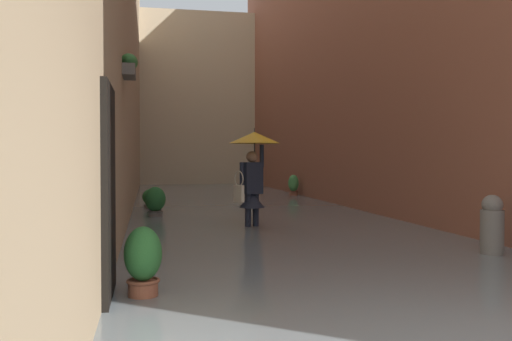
% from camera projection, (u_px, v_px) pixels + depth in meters
% --- Properties ---
extents(ground_plane, '(60.00, 60.00, 0.00)m').
position_uv_depth(ground_plane, '(238.00, 213.00, 14.90)').
color(ground_plane, '#605B56').
extents(flood_water, '(6.40, 29.92, 0.19)m').
position_uv_depth(flood_water, '(238.00, 209.00, 14.90)').
color(flood_water, slate).
rests_on(flood_water, ground_plane).
extents(building_facade_right, '(2.04, 27.92, 10.70)m').
position_uv_depth(building_facade_right, '(96.00, 8.00, 14.05)').
color(building_facade_right, tan).
rests_on(building_facade_right, ground_plane).
extents(building_facade_far, '(9.20, 1.80, 8.63)m').
position_uv_depth(building_facade_far, '(197.00, 101.00, 27.41)').
color(building_facade_far, beige).
rests_on(building_facade_far, ground_plane).
extents(person_wading, '(0.99, 0.99, 2.07)m').
position_uv_depth(person_wading, '(253.00, 161.00, 10.48)').
color(person_wading, '#4C4233').
rests_on(person_wading, ground_plane).
extents(potted_plant_near_left, '(0.37, 0.37, 0.90)m').
position_uv_depth(potted_plant_near_left, '(293.00, 187.00, 18.89)').
color(potted_plant_near_left, brown).
rests_on(potted_plant_near_left, ground_plane).
extents(potted_plant_near_right, '(0.49, 0.49, 0.68)m').
position_uv_depth(potted_plant_near_right, '(152.00, 201.00, 14.42)').
color(potted_plant_near_right, '#66605B').
rests_on(potted_plant_near_right, ground_plane).
extents(potted_plant_far_right, '(0.36, 0.36, 0.85)m').
position_uv_depth(potted_plant_far_right, '(143.00, 267.00, 5.22)').
color(potted_plant_far_right, '#9E563D').
rests_on(potted_plant_far_right, ground_plane).
extents(potted_plant_mid_right, '(0.47, 0.47, 0.85)m').
position_uv_depth(potted_plant_mid_right, '(155.00, 203.00, 12.30)').
color(potted_plant_mid_right, '#66605B').
rests_on(potted_plant_mid_right, ground_plane).
extents(mooring_bollard, '(0.31, 0.31, 1.00)m').
position_uv_depth(mooring_bollard, '(492.00, 231.00, 7.47)').
color(mooring_bollard, slate).
rests_on(mooring_bollard, ground_plane).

